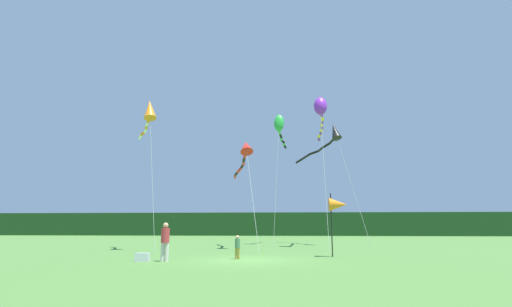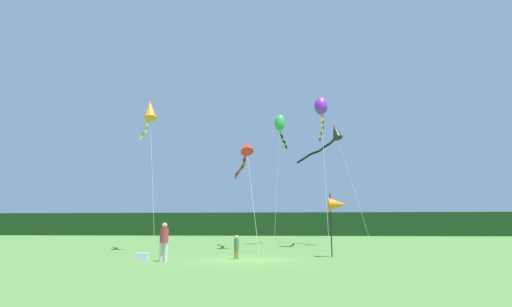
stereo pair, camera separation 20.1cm
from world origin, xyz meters
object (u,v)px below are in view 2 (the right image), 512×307
person_adult (164,240)px  kite_purple (321,109)px  cooler_box (141,257)px  kite_green (280,126)px  kite_orange (150,112)px  banner_flag_pole (337,205)px  kite_black (331,136)px  person_child (237,246)px  kite_red (245,152)px

person_adult → kite_purple: (8.04, 11.73, 9.33)m
kite_purple → cooler_box: bearing=-126.9°
kite_green → kite_orange: (-8.62, -8.15, -0.98)m
banner_flag_pole → kite_black: bearing=84.5°
kite_black → kite_green: bearing=174.0°
person_child → kite_purple: kite_purple is taller
cooler_box → kite_black: kite_black is taller
cooler_box → kite_orange: size_ratio=0.06×
person_child → kite_orange: bearing=138.5°
person_child → kite_purple: bearing=64.1°
cooler_box → kite_orange: bearing=110.5°
kite_red → kite_black: kite_black is taller
person_child → cooler_box: bearing=-157.6°
kite_red → kite_black: bearing=38.2°
banner_flag_pole → kite_black: 13.64m
kite_green → kite_orange: size_ratio=1.10×
cooler_box → kite_red: 12.46m
person_child → banner_flag_pole: banner_flag_pole is taller
person_adult → kite_purple: kite_purple is taller
cooler_box → kite_green: (5.75, 15.80, 9.86)m
kite_red → kite_green: kite_green is taller
person_child → kite_green: 17.12m
banner_flag_pole → kite_purple: bearing=89.5°
kite_purple → kite_green: bearing=129.6°
cooler_box → kite_green: 19.49m
person_adult → person_child: person_adult is taller
person_adult → kite_orange: (-3.78, 7.46, 8.13)m
kite_green → cooler_box: bearing=-110.0°
kite_orange → kite_purple: bearing=19.9°
kite_black → kite_orange: bearing=-149.2°
person_adult → kite_green: bearing=72.8°
person_adult → kite_red: size_ratio=0.17×
person_child → kite_red: (-0.60, 8.46, 6.07)m
kite_green → kite_orange: kite_green is taller
kite_purple → kite_green: 5.04m
kite_purple → kite_green: (-3.21, 3.88, -0.22)m
banner_flag_pole → kite_red: bearing=129.3°
banner_flag_pole → kite_purple: kite_purple is taller
person_child → kite_green: size_ratio=0.10×
person_adult → kite_black: bearing=59.0°
banner_flag_pole → kite_purple: 11.52m
person_child → cooler_box: (-3.95, -1.63, -0.42)m
person_adult → kite_black: (9.11, 15.15, 8.00)m
banner_flag_pole → kite_black: kite_black is taller
kite_red → kite_purple: size_ratio=0.86×
cooler_box → kite_black: size_ratio=0.06×
person_adult → cooler_box: bearing=-168.0°
person_child → kite_red: bearing=94.0°
banner_flag_pole → kite_green: bearing=104.1°
banner_flag_pole → kite_red: kite_red is taller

